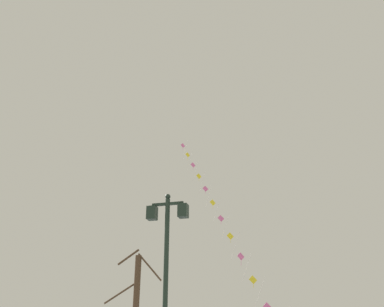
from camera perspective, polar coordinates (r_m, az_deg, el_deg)
name	(u,v)px	position (r m, az deg, el deg)	size (l,w,h in m)	color
twin_lantern_lamp_post	(167,247)	(11.75, -3.67, -13.30)	(1.26, 0.28, 5.15)	#1E2D23
kite_train	(217,211)	(24.96, 3.59, -8.21)	(8.10, 10.74, 15.51)	brown
bare_tree	(135,307)	(16.72, -8.11, -20.96)	(2.38, 0.41, 4.43)	#4C3826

